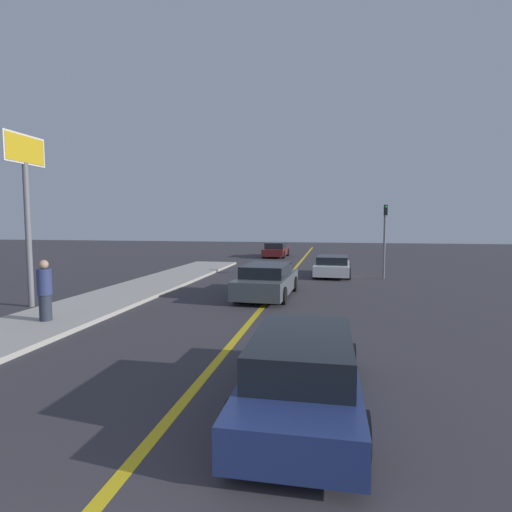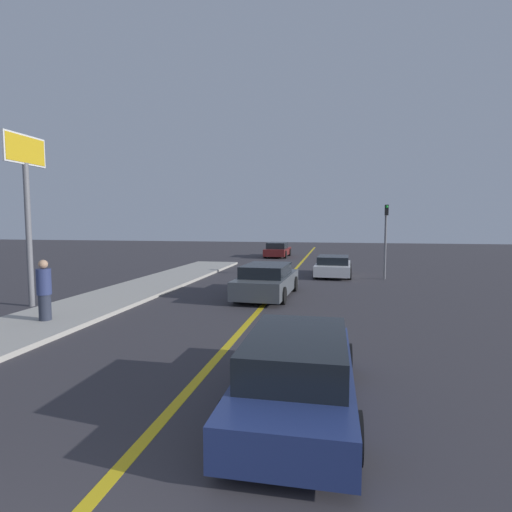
% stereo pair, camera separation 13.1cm
% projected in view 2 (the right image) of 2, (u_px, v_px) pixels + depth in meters
% --- Properties ---
extents(road_center_line, '(0.20, 60.00, 0.01)m').
position_uv_depth(road_center_line, '(282.00, 284.00, 19.53)').
color(road_center_line, gold).
rests_on(road_center_line, ground_plane).
extents(sidewalk_left, '(3.00, 26.85, 0.14)m').
position_uv_depth(sidewalk_left, '(122.00, 295.00, 16.23)').
color(sidewalk_left, '#ADA89E').
rests_on(sidewalk_left, ground_plane).
extents(car_near_right_lane, '(1.87, 4.61, 1.26)m').
position_uv_depth(car_near_right_lane, '(298.00, 371.00, 6.44)').
color(car_near_right_lane, navy).
rests_on(car_near_right_lane, ground_plane).
extents(car_ahead_center, '(2.17, 4.77, 1.34)m').
position_uv_depth(car_ahead_center, '(267.00, 281.00, 16.22)').
color(car_ahead_center, '#4C5156').
rests_on(car_ahead_center, ground_plane).
extents(car_far_distant, '(2.11, 4.19, 1.14)m').
position_uv_depth(car_far_distant, '(333.00, 266.00, 22.48)').
color(car_far_distant, silver).
rests_on(car_far_distant, ground_plane).
extents(car_parked_left_lot, '(1.97, 4.58, 1.28)m').
position_uv_depth(car_parked_left_lot, '(278.00, 250.00, 35.01)').
color(car_parked_left_lot, maroon).
rests_on(car_parked_left_lot, ground_plane).
extents(pedestrian_far_standing, '(0.41, 0.41, 1.79)m').
position_uv_depth(pedestrian_far_standing, '(44.00, 290.00, 11.69)').
color(pedestrian_far_standing, '#282D3D').
rests_on(pedestrian_far_standing, sidewalk_left).
extents(traffic_light, '(0.18, 0.40, 3.94)m').
position_uv_depth(traffic_light, '(386.00, 234.00, 21.03)').
color(traffic_light, slate).
rests_on(traffic_light, ground_plane).
extents(roadside_sign, '(0.20, 1.89, 6.07)m').
position_uv_depth(roadside_sign, '(26.00, 181.00, 14.02)').
color(roadside_sign, slate).
rests_on(roadside_sign, ground_plane).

